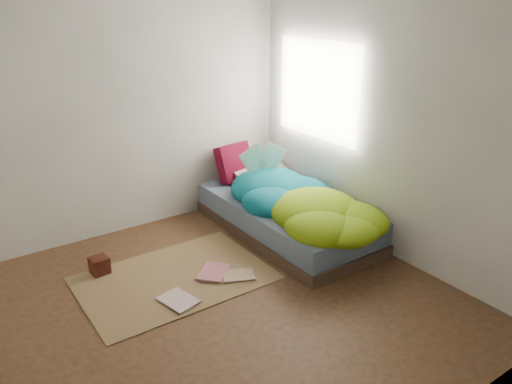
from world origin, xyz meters
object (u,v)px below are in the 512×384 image
(pillow_magenta, at_px, (234,163))
(wooden_box, at_px, (99,265))
(open_book, at_px, (263,149))
(floor_book_b, at_px, (201,271))
(bed, at_px, (286,217))
(floor_book_a, at_px, (167,307))

(pillow_magenta, relative_size, wooden_box, 2.78)
(open_book, bearing_deg, floor_book_b, -140.45)
(bed, distance_m, floor_book_a, 1.71)
(pillow_magenta, xyz_separation_m, floor_book_b, (-1.05, -1.07, -0.52))
(wooden_box, xyz_separation_m, floor_book_a, (0.26, -0.83, -0.06))
(wooden_box, bearing_deg, floor_book_a, -72.81)
(open_book, xyz_separation_m, wooden_box, (-1.86, -0.11, -0.72))
(wooden_box, bearing_deg, open_book, 3.30)
(bed, height_order, floor_book_b, bed)
(open_book, bearing_deg, wooden_box, -165.86)
(floor_book_b, bearing_deg, floor_book_a, -97.50)
(open_book, distance_m, floor_book_b, 1.50)
(pillow_magenta, height_order, floor_book_a, pillow_magenta)
(bed, relative_size, pillow_magenta, 4.81)
(wooden_box, xyz_separation_m, floor_book_b, (0.74, -0.51, -0.06))
(bed, height_order, pillow_magenta, pillow_magenta)
(floor_book_b, bearing_deg, wooden_box, -165.89)
(bed, bearing_deg, floor_book_a, -161.35)
(pillow_magenta, xyz_separation_m, floor_book_a, (-1.53, -1.39, -0.52))
(pillow_magenta, bearing_deg, open_book, -90.23)
(wooden_box, bearing_deg, floor_book_b, -34.47)
(wooden_box, height_order, floor_book_a, wooden_box)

